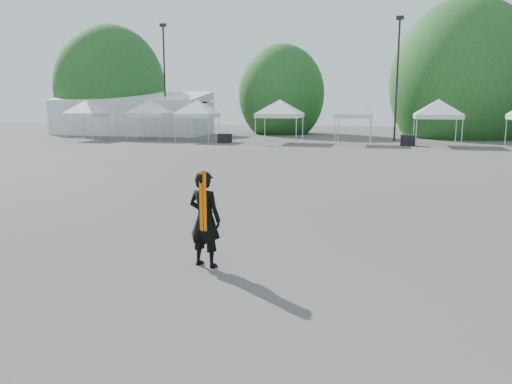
# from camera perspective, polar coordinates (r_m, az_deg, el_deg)

# --- Properties ---
(ground) EXTENTS (120.00, 120.00, 0.00)m
(ground) POSITION_cam_1_polar(r_m,az_deg,el_deg) (10.94, 3.00, -5.77)
(ground) COLOR #474442
(ground) RESTS_ON ground
(marquee) EXTENTS (15.00, 6.25, 4.23)m
(marquee) POSITION_cam_1_polar(r_m,az_deg,el_deg) (51.32, -13.93, 8.60)
(marquee) COLOR silver
(marquee) RESTS_ON ground
(light_pole_west) EXTENTS (0.60, 0.25, 10.30)m
(light_pole_west) POSITION_cam_1_polar(r_m,az_deg,el_deg) (48.73, -10.42, 13.14)
(light_pole_west) COLOR black
(light_pole_west) RESTS_ON ground
(light_pole_east) EXTENTS (0.60, 0.25, 9.80)m
(light_pole_east) POSITION_cam_1_polar(r_m,az_deg,el_deg) (42.43, 15.86, 13.08)
(light_pole_east) COLOR black
(light_pole_east) RESTS_ON ground
(tree_far_w) EXTENTS (4.80, 4.80, 7.30)m
(tree_far_w) POSITION_cam_1_polar(r_m,az_deg,el_deg) (55.89, -16.28, 11.22)
(tree_far_w) COLOR #382314
(tree_far_w) RESTS_ON ground
(tree_mid_w) EXTENTS (4.16, 4.16, 6.33)m
(tree_mid_w) POSITION_cam_1_polar(r_m,az_deg,el_deg) (51.33, 2.93, 11.07)
(tree_mid_w) COLOR #382314
(tree_mid_w) RESTS_ON ground
(tree_mid_e) EXTENTS (5.12, 5.12, 7.79)m
(tree_mid_e) POSITION_cam_1_polar(r_m,az_deg,el_deg) (49.86, 22.65, 11.40)
(tree_mid_e) COLOR #382314
(tree_mid_e) RESTS_ON ground
(tent_a) EXTENTS (3.88, 3.88, 3.88)m
(tent_a) POSITION_cam_1_polar(r_m,az_deg,el_deg) (44.77, -18.86, 9.59)
(tent_a) COLOR silver
(tent_a) RESTS_ON ground
(tent_b) EXTENTS (4.49, 4.49, 3.88)m
(tent_b) POSITION_cam_1_polar(r_m,az_deg,el_deg) (43.75, -12.00, 9.91)
(tent_b) COLOR silver
(tent_b) RESTS_ON ground
(tent_c) EXTENTS (4.18, 4.18, 3.88)m
(tent_c) POSITION_cam_1_polar(r_m,az_deg,el_deg) (41.03, -6.72, 10.06)
(tent_c) COLOR silver
(tent_c) RESTS_ON ground
(tent_d) EXTENTS (4.73, 4.73, 3.88)m
(tent_d) POSITION_cam_1_polar(r_m,az_deg,el_deg) (39.37, 2.75, 10.12)
(tent_d) COLOR silver
(tent_d) RESTS_ON ground
(tent_e) EXTENTS (3.86, 3.86, 3.88)m
(tent_e) POSITION_cam_1_polar(r_m,az_deg,el_deg) (38.40, 11.18, 9.95)
(tent_e) COLOR silver
(tent_e) RESTS_ON ground
(tent_f) EXTENTS (4.57, 4.57, 3.88)m
(tent_f) POSITION_cam_1_polar(r_m,az_deg,el_deg) (38.79, 20.13, 9.54)
(tent_f) COLOR silver
(tent_f) RESTS_ON ground
(man) EXTENTS (0.74, 0.58, 1.79)m
(man) POSITION_cam_1_polar(r_m,az_deg,el_deg) (9.20, -5.87, -3.07)
(man) COLOR black
(man) RESTS_ON ground
(crate_west) EXTENTS (1.08, 0.96, 0.70)m
(crate_west) POSITION_cam_1_polar(r_m,az_deg,el_deg) (39.05, -3.59, 6.14)
(crate_west) COLOR black
(crate_west) RESTS_ON ground
(crate_mid) EXTENTS (1.14, 0.97, 0.79)m
(crate_mid) POSITION_cam_1_polar(r_m,az_deg,el_deg) (37.85, 17.03, 5.67)
(crate_mid) COLOR black
(crate_mid) RESTS_ON ground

